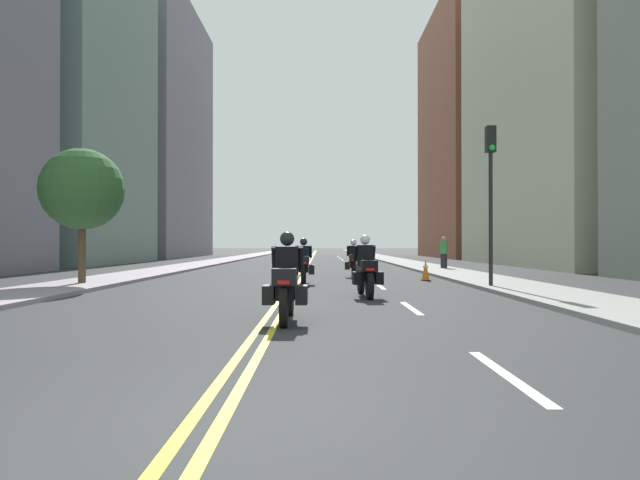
{
  "coord_description": "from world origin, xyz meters",
  "views": [
    {
      "loc": [
        0.89,
        -3.74,
        1.38
      ],
      "look_at": [
        0.88,
        13.42,
        1.51
      ],
      "focal_mm": 30.52,
      "sensor_mm": 36.0,
      "label": 1
    }
  ],
  "objects_px": {
    "street_tree_0": "(82,190)",
    "motorcycle_0": "(287,285)",
    "motorcycle_2": "(304,265)",
    "traffic_cone_0": "(426,270)",
    "motorcycle_1": "(366,272)",
    "traffic_light_near": "(491,178)",
    "motorcycle_3": "(354,262)",
    "pedestrian_0": "(444,253)"
  },
  "relations": [
    {
      "from": "traffic_light_near",
      "to": "pedestrian_0",
      "type": "distance_m",
      "value": 12.48
    },
    {
      "from": "motorcycle_0",
      "to": "motorcycle_3",
      "type": "distance_m",
      "value": 13.34
    },
    {
      "from": "motorcycle_1",
      "to": "street_tree_0",
      "type": "distance_m",
      "value": 9.97
    },
    {
      "from": "motorcycle_0",
      "to": "motorcycle_2",
      "type": "distance_m",
      "value": 9.24
    },
    {
      "from": "motorcycle_2",
      "to": "pedestrian_0",
      "type": "relative_size",
      "value": 1.26
    },
    {
      "from": "motorcycle_3",
      "to": "traffic_cone_0",
      "type": "bearing_deg",
      "value": -39.6
    },
    {
      "from": "motorcycle_1",
      "to": "motorcycle_2",
      "type": "height_order",
      "value": "motorcycle_1"
    },
    {
      "from": "motorcycle_2",
      "to": "traffic_cone_0",
      "type": "xyz_separation_m",
      "value": [
        4.58,
        1.67,
        -0.24
      ]
    },
    {
      "from": "traffic_light_near",
      "to": "pedestrian_0",
      "type": "relative_size",
      "value": 2.78
    },
    {
      "from": "motorcycle_3",
      "to": "pedestrian_0",
      "type": "height_order",
      "value": "pedestrian_0"
    },
    {
      "from": "motorcycle_1",
      "to": "pedestrian_0",
      "type": "height_order",
      "value": "pedestrian_0"
    },
    {
      "from": "motorcycle_2",
      "to": "motorcycle_3",
      "type": "distance_m",
      "value": 4.42
    },
    {
      "from": "motorcycle_1",
      "to": "street_tree_0",
      "type": "bearing_deg",
      "value": 155.07
    },
    {
      "from": "pedestrian_0",
      "to": "street_tree_0",
      "type": "distance_m",
      "value": 18.2
    },
    {
      "from": "traffic_cone_0",
      "to": "street_tree_0",
      "type": "xyz_separation_m",
      "value": [
        -11.79,
        -2.83,
        2.76
      ]
    },
    {
      "from": "motorcycle_1",
      "to": "traffic_cone_0",
      "type": "distance_m",
      "value": 6.97
    },
    {
      "from": "traffic_cone_0",
      "to": "traffic_light_near",
      "type": "bearing_deg",
      "value": -73.1
    },
    {
      "from": "traffic_light_near",
      "to": "street_tree_0",
      "type": "height_order",
      "value": "traffic_light_near"
    },
    {
      "from": "motorcycle_2",
      "to": "pedestrian_0",
      "type": "distance_m",
      "value": 12.14
    },
    {
      "from": "street_tree_0",
      "to": "motorcycle_2",
      "type": "bearing_deg",
      "value": 9.13
    },
    {
      "from": "motorcycle_3",
      "to": "traffic_light_near",
      "type": "bearing_deg",
      "value": -57.08
    },
    {
      "from": "street_tree_0",
      "to": "motorcycle_0",
      "type": "bearing_deg",
      "value": -48.34
    },
    {
      "from": "motorcycle_2",
      "to": "pedestrian_0",
      "type": "height_order",
      "value": "pedestrian_0"
    },
    {
      "from": "motorcycle_3",
      "to": "pedestrian_0",
      "type": "bearing_deg",
      "value": 50.56
    },
    {
      "from": "motorcycle_1",
      "to": "pedestrian_0",
      "type": "bearing_deg",
      "value": 66.32
    },
    {
      "from": "motorcycle_1",
      "to": "traffic_light_near",
      "type": "distance_m",
      "value": 5.42
    },
    {
      "from": "motorcycle_0",
      "to": "traffic_cone_0",
      "type": "distance_m",
      "value": 11.85
    },
    {
      "from": "traffic_cone_0",
      "to": "street_tree_0",
      "type": "bearing_deg",
      "value": -166.49
    },
    {
      "from": "motorcycle_1",
      "to": "pedestrian_0",
      "type": "relative_size",
      "value": 1.28
    },
    {
      "from": "motorcycle_3",
      "to": "traffic_light_near",
      "type": "xyz_separation_m",
      "value": [
        3.8,
        -6.28,
        2.78
      ]
    },
    {
      "from": "motorcycle_0",
      "to": "traffic_cone_0",
      "type": "bearing_deg",
      "value": 67.57
    },
    {
      "from": "traffic_light_near",
      "to": "traffic_cone_0",
      "type": "bearing_deg",
      "value": 106.9
    },
    {
      "from": "pedestrian_0",
      "to": "traffic_light_near",
      "type": "bearing_deg",
      "value": -52.47
    },
    {
      "from": "motorcycle_3",
      "to": "traffic_cone_0",
      "type": "height_order",
      "value": "motorcycle_3"
    },
    {
      "from": "traffic_cone_0",
      "to": "pedestrian_0",
      "type": "height_order",
      "value": "pedestrian_0"
    },
    {
      "from": "traffic_light_near",
      "to": "street_tree_0",
      "type": "relative_size",
      "value": 1.11
    },
    {
      "from": "motorcycle_0",
      "to": "street_tree_0",
      "type": "bearing_deg",
      "value": 132.07
    },
    {
      "from": "traffic_light_near",
      "to": "motorcycle_0",
      "type": "bearing_deg",
      "value": -130.06
    },
    {
      "from": "motorcycle_2",
      "to": "street_tree_0",
      "type": "distance_m",
      "value": 7.73
    },
    {
      "from": "traffic_cone_0",
      "to": "street_tree_0",
      "type": "height_order",
      "value": "street_tree_0"
    },
    {
      "from": "motorcycle_0",
      "to": "street_tree_0",
      "type": "xyz_separation_m",
      "value": [
        -7.19,
        8.08,
        2.51
      ]
    },
    {
      "from": "motorcycle_1",
      "to": "pedestrian_0",
      "type": "distance_m",
      "value": 15.48
    }
  ]
}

